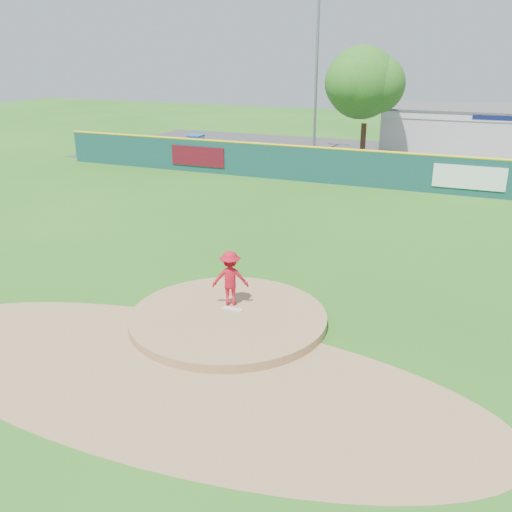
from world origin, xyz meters
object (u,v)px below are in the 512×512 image
at_px(van, 450,171).
at_px(playground_slide, 195,146).
at_px(deciduous_tree, 366,93).
at_px(pool_building_grp, 495,131).
at_px(pitcher, 230,278).
at_px(light_pole_left, 317,67).

xyz_separation_m(van, playground_slide, (-17.38, 1.47, 0.14)).
height_order(van, deciduous_tree, deciduous_tree).
relative_size(van, pool_building_grp, 0.29).
xyz_separation_m(pitcher, van, (4.18, 20.63, -0.43)).
xyz_separation_m(pitcher, pool_building_grp, (6.22, 31.37, 0.61)).
distance_m(van, light_pole_left, 12.71).
relative_size(playground_slide, light_pole_left, 0.25).
height_order(pitcher, playground_slide, pitcher).
bearing_deg(pool_building_grp, van, -100.74).
distance_m(playground_slide, light_pole_left, 10.05).
bearing_deg(light_pole_left, pitcher, -77.63).
bearing_deg(playground_slide, pool_building_grp, 25.51).
bearing_deg(pitcher, playground_slide, -82.52).
distance_m(pitcher, playground_slide, 25.74).
distance_m(pool_building_grp, playground_slide, 21.53).
relative_size(van, playground_slide, 1.59).
bearing_deg(pool_building_grp, playground_slide, -154.49).
xyz_separation_m(pool_building_grp, light_pole_left, (-12.00, -4.99, 4.39)).
bearing_deg(pitcher, deciduous_tree, -109.18).
height_order(van, pool_building_grp, pool_building_grp).
bearing_deg(deciduous_tree, playground_slide, -168.75).
distance_m(pitcher, van, 21.06).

